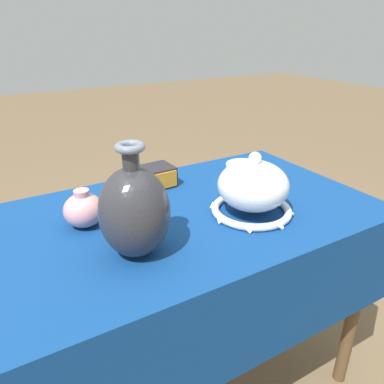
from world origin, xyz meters
name	(u,v)px	position (x,y,z in m)	size (l,w,h in m)	color
display_table	(170,243)	(0.00, -0.02, 0.65)	(1.27, 0.68, 0.72)	brown
vase_tall_bulbous	(134,211)	(-0.14, -0.13, 0.84)	(0.17, 0.17, 0.28)	#2D2D33
vase_dome_bell	(253,190)	(0.22, -0.11, 0.80)	(0.25, 0.25, 0.19)	white
mosaic_tile_box	(156,176)	(0.07, 0.22, 0.76)	(0.12, 0.11, 0.07)	#232328
pot_squat_celadon	(244,171)	(0.37, 0.12, 0.75)	(0.13, 0.13, 0.05)	#A8CCB7
jar_round_rose	(84,210)	(-0.21, 0.07, 0.77)	(0.11, 0.11, 0.11)	#D19399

